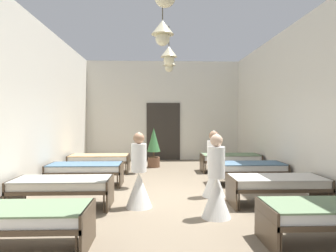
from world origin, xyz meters
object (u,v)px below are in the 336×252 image
(bed_right_row_0, at_px, (333,213))
(nurse_mid_aisle, at_px, (214,173))
(bed_left_row_0, at_px, (17,217))
(bed_left_row_1, at_px, (62,185))
(bed_left_row_2, at_px, (85,169))
(nurse_near_aisle, at_px, (139,180))
(bed_left_row_3, at_px, (99,159))
(bed_right_row_2, at_px, (248,168))
(nurse_far_aisle, at_px, (216,188))
(potted_plant, at_px, (154,146))
(bed_right_row_3, at_px, (230,158))
(bed_right_row_1, at_px, (277,183))

(bed_right_row_0, distance_m, nurse_mid_aisle, 2.85)
(bed_left_row_0, xyz_separation_m, bed_left_row_1, (0.00, 1.90, 0.00))
(bed_left_row_2, xyz_separation_m, nurse_near_aisle, (1.50, -1.94, 0.09))
(bed_left_row_3, bearing_deg, bed_left_row_2, -90.00)
(bed_right_row_2, bearing_deg, nurse_near_aisle, -144.95)
(nurse_mid_aisle, bearing_deg, bed_left_row_0, 177.91)
(bed_left_row_2, bearing_deg, bed_right_row_2, 0.00)
(bed_left_row_0, relative_size, bed_left_row_3, 1.00)
(bed_left_row_1, relative_size, nurse_near_aisle, 1.28)
(bed_left_row_1, bearing_deg, bed_right_row_0, -23.99)
(bed_right_row_0, bearing_deg, nurse_far_aisle, 139.04)
(bed_right_row_0, relative_size, nurse_far_aisle, 1.28)
(nurse_mid_aisle, relative_size, potted_plant, 1.05)
(bed_right_row_3, xyz_separation_m, nurse_far_aisle, (-1.37, -4.51, 0.09))
(bed_right_row_2, relative_size, nurse_near_aisle, 1.28)
(nurse_near_aisle, relative_size, nurse_mid_aisle, 1.00)
(bed_left_row_3, relative_size, nurse_far_aisle, 1.28)
(bed_left_row_0, relative_size, bed_right_row_3, 1.00)
(bed_right_row_2, bearing_deg, nurse_mid_aisle, -133.88)
(bed_right_row_2, height_order, nurse_mid_aisle, nurse_mid_aisle)
(bed_right_row_2, distance_m, nurse_mid_aisle, 1.65)
(bed_left_row_3, distance_m, nurse_mid_aisle, 4.40)
(bed_right_row_1, relative_size, nurse_mid_aisle, 1.28)
(bed_right_row_1, distance_m, bed_left_row_2, 4.67)
(bed_right_row_3, bearing_deg, bed_right_row_2, -90.00)
(bed_left_row_2, relative_size, bed_right_row_3, 1.00)
(bed_right_row_0, xyz_separation_m, bed_left_row_1, (-4.27, 1.90, 0.00))
(bed_left_row_1, xyz_separation_m, bed_left_row_3, (0.00, 3.80, 0.00))
(bed_left_row_1, relative_size, bed_right_row_1, 1.00)
(bed_left_row_1, bearing_deg, bed_right_row_1, 0.00)
(bed_left_row_1, relative_size, potted_plant, 1.35)
(bed_left_row_1, xyz_separation_m, nurse_mid_aisle, (3.13, 0.71, 0.09))
(bed_left_row_3, relative_size, bed_right_row_3, 1.00)
(bed_left_row_1, xyz_separation_m, nurse_far_aisle, (2.90, -0.71, 0.09))
(bed_left_row_0, height_order, nurse_far_aisle, nurse_far_aisle)
(bed_right_row_1, distance_m, nurse_far_aisle, 1.55)
(bed_right_row_0, distance_m, nurse_near_aisle, 3.34)
(nurse_near_aisle, relative_size, nurse_far_aisle, 1.00)
(bed_right_row_1, height_order, bed_right_row_3, same)
(bed_left_row_3, xyz_separation_m, bed_right_row_3, (4.27, 0.00, 0.00))
(potted_plant, bearing_deg, bed_left_row_1, -110.03)
(bed_left_row_0, distance_m, bed_right_row_3, 7.12)
(nurse_mid_aisle, distance_m, nurse_far_aisle, 1.43)
(bed_right_row_0, bearing_deg, bed_left_row_0, 180.00)
(bed_left_row_1, relative_size, nurse_far_aisle, 1.28)
(bed_left_row_3, bearing_deg, bed_right_row_1, -41.67)
(bed_left_row_3, relative_size, nurse_mid_aisle, 1.28)
(bed_left_row_1, xyz_separation_m, nurse_near_aisle, (1.50, -0.04, 0.09))
(nurse_far_aisle, relative_size, potted_plant, 1.05)
(bed_right_row_1, bearing_deg, nurse_far_aisle, -152.79)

